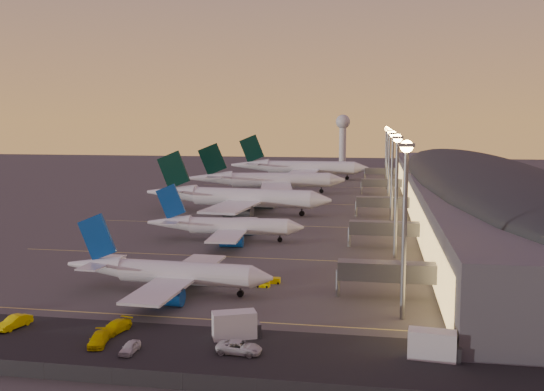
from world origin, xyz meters
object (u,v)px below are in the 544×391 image
(catering_truck_a, at_px, (237,325))
(airliner_wide_mid, at_px, (267,180))
(airliner_wide_far, at_px, (299,168))
(service_van_b, at_px, (99,339))
(service_van_c, at_px, (130,347))
(airliner_narrow_south, at_px, (168,273))
(service_van_d, at_px, (115,327))
(airliner_wide_near, at_px, (236,197))
(baggage_tug_b, at_px, (272,281))
(baggage_tug_a, at_px, (261,284))
(catering_truck_b, at_px, (435,346))
(airliner_narrow_north, at_px, (225,226))
(radar_tower, at_px, (343,131))
(service_van_e, at_px, (239,347))
(service_van_f, at_px, (14,322))

(catering_truck_a, bearing_deg, airliner_wide_mid, 76.46)
(airliner_wide_far, xyz_separation_m, service_van_b, (3.25, -225.83, -4.88))
(service_van_c, bearing_deg, airliner_narrow_south, 100.25)
(airliner_wide_far, bearing_deg, service_van_c, -88.37)
(service_van_c, bearing_deg, service_van_d, 127.42)
(service_van_c, bearing_deg, catering_truck_a, 32.90)
(airliner_wide_near, relative_size, baggage_tug_b, 17.83)
(baggage_tug_a, relative_size, catering_truck_b, 0.54)
(airliner_narrow_north, height_order, catering_truck_a, airliner_narrow_north)
(radar_tower, bearing_deg, service_van_c, -91.39)
(airliner_wide_mid, distance_m, radar_tower, 154.12)
(airliner_wide_mid, height_order, catering_truck_a, airliner_wide_mid)
(baggage_tug_b, height_order, service_van_c, service_van_c)
(airliner_narrow_north, height_order, service_van_e, airliner_narrow_north)
(airliner_wide_mid, height_order, service_van_e, airliner_wide_mid)
(airliner_wide_far, xyz_separation_m, service_van_f, (-11.10, -221.94, -4.77))
(airliner_wide_far, relative_size, service_van_c, 17.06)
(catering_truck_b, xyz_separation_m, service_van_e, (-23.62, -2.40, -0.84))
(airliner_narrow_south, distance_m, service_van_e, 30.25)
(airliner_narrow_south, bearing_deg, baggage_tug_a, 24.75)
(baggage_tug_b, distance_m, catering_truck_b, 39.66)
(baggage_tug_b, bearing_deg, service_van_d, -121.79)
(radar_tower, relative_size, service_van_c, 8.13)
(service_van_e, height_order, service_van_f, service_van_f)
(service_van_b, bearing_deg, airliner_narrow_south, 74.73)
(airliner_wide_mid, bearing_deg, service_van_d, -96.89)
(airliner_narrow_south, distance_m, baggage_tug_b, 18.56)
(airliner_narrow_north, xyz_separation_m, radar_tower, (13.60, 248.19, 18.35))
(baggage_tug_b, xyz_separation_m, service_van_b, (-16.75, -33.15, 0.30))
(airliner_wide_far, relative_size, radar_tower, 2.10)
(baggage_tug_a, relative_size, service_van_f, 0.66)
(baggage_tug_a, height_order, service_van_d, service_van_d)
(airliner_narrow_north, distance_m, baggage_tug_a, 41.77)
(service_van_d, bearing_deg, airliner_narrow_south, 102.49)
(airliner_narrow_north, distance_m, service_van_b, 69.01)
(airliner_narrow_north, distance_m, airliner_wide_mid, 96.72)
(airliner_narrow_south, distance_m, catering_truck_b, 46.93)
(airliner_wide_near, relative_size, airliner_wide_mid, 0.97)
(catering_truck_a, bearing_deg, service_van_d, 161.05)
(radar_tower, relative_size, baggage_tug_a, 9.41)
(baggage_tug_a, height_order, service_van_e, service_van_e)
(airliner_wide_near, relative_size, radar_tower, 1.85)
(airliner_wide_near, xyz_separation_m, baggage_tug_a, (23.46, -81.12, -4.51))
(catering_truck_b, bearing_deg, airliner_wide_far, 107.57)
(radar_tower, relative_size, catering_truck_a, 4.83)
(airliner_narrow_north, xyz_separation_m, service_van_c, (5.85, -70.77, -2.84))
(radar_tower, height_order, catering_truck_b, radar_tower)
(airliner_wide_near, bearing_deg, airliner_narrow_south, -78.87)
(catering_truck_a, bearing_deg, airliner_wide_near, 80.82)
(baggage_tug_b, relative_size, service_van_d, 0.62)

